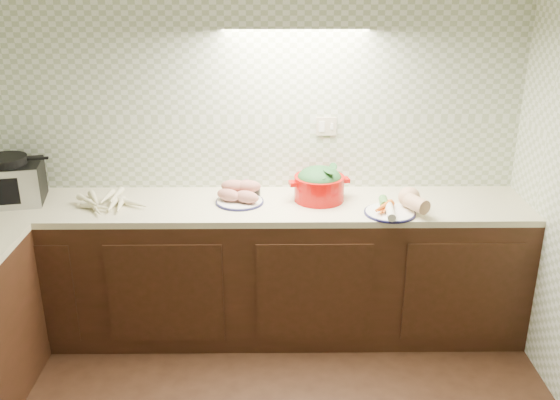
{
  "coord_description": "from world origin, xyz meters",
  "views": [
    {
      "loc": [
        0.21,
        -2.12,
        2.33
      ],
      "look_at": [
        0.25,
        1.25,
        1.02
      ],
      "focal_mm": 40.0,
      "sensor_mm": 36.0,
      "label": 1
    }
  ],
  "objects_px": {
    "onion_bowl": "(249,190)",
    "dutch_oven": "(319,184)",
    "parsnip_pile": "(103,202)",
    "sweet_potato_plate": "(240,194)",
    "toaster_oven": "(8,181)",
    "veg_plate": "(399,203)"
  },
  "relations": [
    {
      "from": "toaster_oven",
      "to": "parsnip_pile",
      "type": "height_order",
      "value": "toaster_oven"
    },
    {
      "from": "parsnip_pile",
      "to": "dutch_oven",
      "type": "xyz_separation_m",
      "value": [
        1.33,
        0.11,
        0.08
      ]
    },
    {
      "from": "sweet_potato_plate",
      "to": "dutch_oven",
      "type": "height_order",
      "value": "dutch_oven"
    },
    {
      "from": "dutch_oven",
      "to": "veg_plate",
      "type": "relative_size",
      "value": 0.99
    },
    {
      "from": "onion_bowl",
      "to": "parsnip_pile",
      "type": "bearing_deg",
      "value": -168.14
    },
    {
      "from": "toaster_oven",
      "to": "sweet_potato_plate",
      "type": "height_order",
      "value": "toaster_oven"
    },
    {
      "from": "onion_bowl",
      "to": "veg_plate",
      "type": "xyz_separation_m",
      "value": [
        0.92,
        -0.27,
        0.01
      ]
    },
    {
      "from": "parsnip_pile",
      "to": "onion_bowl",
      "type": "xyz_separation_m",
      "value": [
        0.89,
        0.19,
        0.01
      ]
    },
    {
      "from": "sweet_potato_plate",
      "to": "dutch_oven",
      "type": "bearing_deg",
      "value": 3.62
    },
    {
      "from": "sweet_potato_plate",
      "to": "dutch_oven",
      "type": "relative_size",
      "value": 0.79
    },
    {
      "from": "sweet_potato_plate",
      "to": "onion_bowl",
      "type": "relative_size",
      "value": 2.11
    },
    {
      "from": "sweet_potato_plate",
      "to": "toaster_oven",
      "type": "bearing_deg",
      "value": 179.22
    },
    {
      "from": "toaster_oven",
      "to": "onion_bowl",
      "type": "xyz_separation_m",
      "value": [
        1.49,
        0.09,
        -0.1
      ]
    },
    {
      "from": "toaster_oven",
      "to": "veg_plate",
      "type": "relative_size",
      "value": 1.19
    },
    {
      "from": "parsnip_pile",
      "to": "dutch_oven",
      "type": "relative_size",
      "value": 1.0
    },
    {
      "from": "onion_bowl",
      "to": "dutch_oven",
      "type": "height_order",
      "value": "dutch_oven"
    },
    {
      "from": "toaster_oven",
      "to": "dutch_oven",
      "type": "bearing_deg",
      "value": -10.94
    },
    {
      "from": "onion_bowl",
      "to": "veg_plate",
      "type": "distance_m",
      "value": 0.96
    },
    {
      "from": "toaster_oven",
      "to": "veg_plate",
      "type": "bearing_deg",
      "value": -15.62
    },
    {
      "from": "toaster_oven",
      "to": "parsnip_pile",
      "type": "relative_size",
      "value": 1.2
    },
    {
      "from": "toaster_oven",
      "to": "sweet_potato_plate",
      "type": "bearing_deg",
      "value": -12.07
    },
    {
      "from": "dutch_oven",
      "to": "veg_plate",
      "type": "height_order",
      "value": "dutch_oven"
    }
  ]
}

